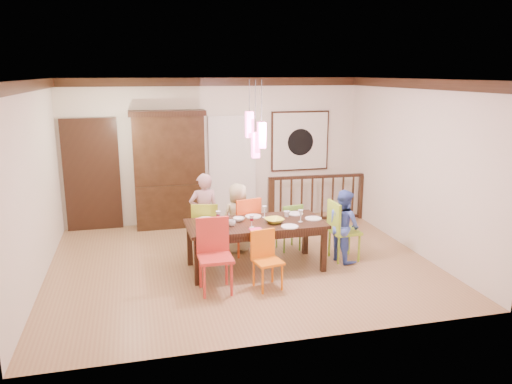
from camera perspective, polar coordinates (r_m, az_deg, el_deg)
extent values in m
plane|color=#9B704B|center=(8.15, -1.66, -8.09)|extent=(6.00, 6.00, 0.00)
plane|color=white|center=(7.58, -1.82, 12.74)|extent=(6.00, 6.00, 0.00)
plane|color=beige|center=(10.16, -4.72, 4.69)|extent=(6.00, 0.00, 6.00)
plane|color=beige|center=(7.71, -24.11, 0.71)|extent=(0.00, 5.00, 5.00)
plane|color=beige|center=(8.86, 17.63, 2.79)|extent=(0.00, 5.00, 5.00)
cube|color=black|center=(10.09, -18.21, 1.68)|extent=(1.04, 0.07, 2.24)
cube|color=silver|center=(10.25, -2.71, 2.53)|extent=(0.97, 0.05, 2.22)
cube|color=black|center=(10.54, 5.04, 5.83)|extent=(1.25, 0.04, 1.25)
cube|color=silver|center=(10.52, 5.09, 5.81)|extent=(1.18, 0.02, 1.18)
cylinder|color=black|center=(10.51, 5.11, 5.69)|extent=(0.56, 0.01, 0.56)
cube|color=#E94692|center=(7.43, -0.76, 7.71)|extent=(0.11, 0.11, 0.38)
cylinder|color=black|center=(7.40, -0.77, 10.95)|extent=(0.01, 0.01, 0.46)
cube|color=#E94692|center=(7.39, 0.64, 6.51)|extent=(0.11, 0.11, 0.38)
cylinder|color=black|center=(7.35, 0.65, 10.34)|extent=(0.01, 0.01, 0.61)
cube|color=#E94692|center=(7.44, -0.06, 5.39)|extent=(0.11, 0.11, 0.38)
cylinder|color=black|center=(7.38, -0.06, 9.78)|extent=(0.01, 0.01, 0.76)
cube|color=black|center=(7.71, -0.06, -3.66)|extent=(2.13, 1.00, 0.05)
cube|color=black|center=(8.04, -7.56, -5.85)|extent=(0.08, 0.08, 0.70)
cube|color=black|center=(8.46, 5.75, -4.82)|extent=(0.08, 0.08, 0.70)
cube|color=black|center=(7.30, -6.84, -7.89)|extent=(0.08, 0.08, 0.70)
cube|color=black|center=(7.75, 7.74, -6.61)|extent=(0.08, 0.08, 0.70)
cube|color=black|center=(8.12, -0.77, -3.31)|extent=(1.92, 0.08, 0.10)
cube|color=black|center=(7.34, 0.73, -5.16)|extent=(1.92, 0.08, 0.10)
cube|color=#9DB123|center=(8.34, -5.81, -4.33)|extent=(0.49, 0.49, 0.04)
cube|color=#9DB123|center=(8.26, -5.85, -2.65)|extent=(0.43, 0.11, 0.47)
cylinder|color=#9DB123|center=(8.23, -6.79, -6.31)|extent=(0.04, 0.04, 0.45)
cylinder|color=#9DB123|center=(8.27, -4.41, -6.14)|extent=(0.04, 0.04, 0.45)
cylinder|color=#9DB123|center=(8.55, -7.09, -5.55)|extent=(0.04, 0.04, 0.45)
cylinder|color=#9DB123|center=(8.60, -4.79, -5.39)|extent=(0.04, 0.04, 0.45)
cube|color=#DF4A19|center=(8.42, -1.46, -3.91)|extent=(0.54, 0.54, 0.04)
cube|color=#DF4A19|center=(8.35, -1.47, -2.16)|extent=(0.45, 0.15, 0.49)
cylinder|color=#DF4A19|center=(8.30, -2.40, -5.98)|extent=(0.04, 0.04, 0.47)
cylinder|color=#DF4A19|center=(8.37, 0.04, -5.78)|extent=(0.04, 0.04, 0.47)
cylinder|color=#DF4A19|center=(8.63, -2.89, -5.19)|extent=(0.04, 0.04, 0.47)
cylinder|color=#DF4A19|center=(8.70, -0.53, -5.02)|extent=(0.04, 0.04, 0.47)
cube|color=#649F32|center=(8.65, 3.71, -4.01)|extent=(0.43, 0.43, 0.04)
cube|color=#649F32|center=(8.59, 3.73, -2.60)|extent=(0.37, 0.10, 0.41)
cylinder|color=#649F32|center=(8.54, 3.03, -5.69)|extent=(0.03, 0.03, 0.39)
cylinder|color=#649F32|center=(8.63, 4.96, -5.52)|extent=(0.03, 0.03, 0.39)
cylinder|color=#649F32|center=(8.81, 2.46, -5.07)|extent=(0.03, 0.03, 0.39)
cylinder|color=#649F32|center=(8.90, 4.33, -4.91)|extent=(0.03, 0.03, 0.39)
cube|color=red|center=(6.98, -4.66, -7.55)|extent=(0.46, 0.46, 0.04)
cube|color=red|center=(6.89, -4.71, -5.40)|extent=(0.46, 0.04, 0.51)
cylinder|color=red|center=(6.88, -5.93, -10.19)|extent=(0.04, 0.04, 0.49)
cylinder|color=red|center=(6.94, -2.82, -9.93)|extent=(0.04, 0.04, 0.49)
cylinder|color=red|center=(7.23, -6.36, -9.01)|extent=(0.04, 0.04, 0.49)
cylinder|color=red|center=(7.28, -3.39, -8.78)|extent=(0.04, 0.04, 0.49)
cube|color=orange|center=(7.11, 1.36, -7.96)|extent=(0.44, 0.44, 0.04)
cube|color=orange|center=(7.03, 1.37, -6.28)|extent=(0.37, 0.10, 0.41)
cylinder|color=orange|center=(7.02, 0.47, -10.06)|extent=(0.03, 0.03, 0.39)
cylinder|color=orange|center=(7.09, 2.87, -9.82)|extent=(0.03, 0.03, 0.39)
cylinder|color=orange|center=(7.29, -0.13, -9.14)|extent=(0.03, 0.03, 0.39)
cylinder|color=orange|center=(7.36, 2.18, -8.92)|extent=(0.03, 0.03, 0.39)
cube|color=#97C52B|center=(8.28, 10.09, -4.45)|extent=(0.46, 0.46, 0.04)
cube|color=#97C52B|center=(8.21, 10.17, -2.69)|extent=(0.06, 0.45, 0.49)
cylinder|color=#97C52B|center=(8.14, 9.37, -6.56)|extent=(0.04, 0.04, 0.47)
cylinder|color=#97C52B|center=(8.28, 11.67, -6.31)|extent=(0.04, 0.04, 0.47)
cylinder|color=#97C52B|center=(8.45, 8.41, -5.76)|extent=(0.04, 0.04, 0.47)
cylinder|color=#97C52B|center=(8.59, 10.65, -5.54)|extent=(0.04, 0.04, 0.47)
cube|color=black|center=(10.05, -9.70, -1.47)|extent=(1.36, 0.44, 0.87)
cube|color=black|center=(9.84, -9.97, 4.83)|extent=(1.36, 0.40, 1.36)
cube|color=black|center=(10.03, -10.05, 4.99)|extent=(1.16, 0.02, 1.16)
cube|color=black|center=(9.76, -10.14, 8.88)|extent=(1.45, 0.44, 0.10)
cube|color=black|center=(10.05, 1.79, -1.13)|extent=(0.13, 0.13, 0.92)
cube|color=black|center=(10.73, 11.90, -0.48)|extent=(0.13, 0.13, 0.92)
cube|color=black|center=(10.25, 7.08, 1.75)|extent=(2.08, 0.17, 0.06)
cube|color=black|center=(10.46, 6.94, -2.97)|extent=(1.96, 0.15, 0.05)
imported|color=#CE9DAA|center=(8.44, -5.94, -2.46)|extent=(0.52, 0.35, 1.38)
imported|color=beige|center=(8.51, -2.06, -2.94)|extent=(0.64, 0.48, 1.19)
imported|color=#4664C6|center=(8.20, 10.00, -3.79)|extent=(0.60, 0.68, 1.18)
imported|color=gold|center=(7.68, 2.11, -3.28)|extent=(0.35, 0.35, 0.07)
imported|color=white|center=(7.76, -1.97, -3.14)|extent=(0.23, 0.23, 0.06)
imported|color=silver|center=(7.52, -2.81, -3.56)|extent=(0.15, 0.15, 0.09)
imported|color=silver|center=(7.99, 3.54, -2.52)|extent=(0.12, 0.12, 0.10)
cylinder|color=white|center=(7.88, -5.77, -3.09)|extent=(0.26, 0.26, 0.01)
cylinder|color=white|center=(7.99, -0.32, -2.80)|extent=(0.26, 0.26, 0.01)
cylinder|color=white|center=(8.17, 4.50, -2.47)|extent=(0.26, 0.26, 0.01)
cylinder|color=white|center=(7.24, -4.72, -4.59)|extent=(0.26, 0.26, 0.01)
cylinder|color=white|center=(7.49, 3.87, -3.96)|extent=(0.26, 0.26, 0.01)
cylinder|color=white|center=(7.93, 6.57, -3.02)|extent=(0.26, 0.26, 0.01)
cube|color=#D83359|center=(7.34, -0.06, -4.29)|extent=(0.18, 0.14, 0.01)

